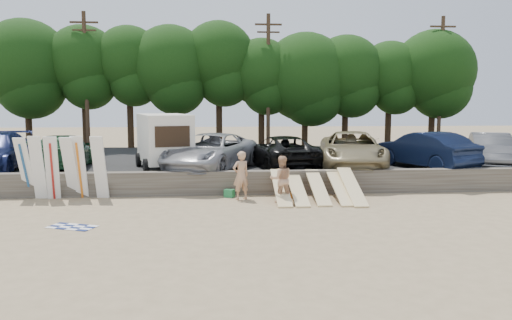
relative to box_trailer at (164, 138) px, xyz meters
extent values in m
plane|color=tan|center=(3.97, -6.16, -2.16)|extent=(120.00, 120.00, 0.00)
cube|color=#6B6356|center=(3.97, -3.16, -1.66)|extent=(44.00, 0.50, 1.00)
cube|color=#282828|center=(3.97, 4.34, -1.81)|extent=(44.00, 14.50, 0.70)
cylinder|color=#382616|center=(-10.34, 11.26, 0.45)|extent=(0.44, 0.44, 3.82)
sphere|color=#1E4614|center=(-10.34, 11.26, 4.18)|extent=(6.19, 6.19, 6.19)
cylinder|color=#382616|center=(-6.58, 11.44, 0.53)|extent=(0.44, 0.44, 3.99)
sphere|color=#1E4614|center=(-6.58, 11.44, 4.43)|extent=(5.02, 5.02, 5.02)
cylinder|color=#382616|center=(-3.52, 11.44, 0.58)|extent=(0.44, 0.44, 4.08)
sphere|color=#1E4614|center=(-3.52, 11.44, 4.56)|extent=(4.75, 4.75, 4.75)
cylinder|color=#382616|center=(-0.67, 11.26, 0.45)|extent=(0.44, 0.44, 3.83)
sphere|color=#1E4614|center=(-0.67, 11.26, 4.19)|extent=(5.59, 5.59, 5.59)
cylinder|color=#382616|center=(2.65, 11.44, 0.64)|extent=(0.44, 0.44, 4.19)
sphere|color=#1E4614|center=(2.65, 11.44, 4.74)|extent=(5.17, 5.17, 5.17)
cylinder|color=#382616|center=(5.64, 11.31, 0.31)|extent=(0.44, 0.44, 3.54)
sphere|color=#1E4614|center=(5.64, 11.31, 3.78)|extent=(4.76, 4.76, 4.76)
cylinder|color=#382616|center=(8.78, 11.44, 0.21)|extent=(0.44, 0.44, 3.33)
sphere|color=#1E4614|center=(8.78, 11.44, 3.46)|extent=(6.28, 6.28, 6.28)
cylinder|color=#382616|center=(11.69, 11.38, 0.32)|extent=(0.44, 0.44, 3.55)
sphere|color=#1E4614|center=(11.69, 11.38, 3.78)|extent=(5.32, 5.32, 5.32)
cylinder|color=#382616|center=(14.84, 11.28, 0.30)|extent=(0.44, 0.44, 3.51)
sphere|color=#1E4614|center=(14.84, 11.28, 3.73)|extent=(4.61, 4.61, 4.61)
cylinder|color=#382616|center=(17.90, 10.87, 0.36)|extent=(0.44, 0.44, 3.65)
sphere|color=#1E4614|center=(17.90, 10.87, 3.93)|extent=(5.77, 5.77, 5.77)
cylinder|color=#473321|center=(-6.03, 9.84, 3.04)|extent=(0.26, 0.26, 9.00)
cube|color=#473321|center=(-6.03, 9.84, 6.84)|extent=(1.80, 0.12, 0.12)
cube|color=#473321|center=(-6.03, 9.84, 6.34)|extent=(1.50, 0.10, 0.10)
cylinder|color=#473321|center=(5.97, 9.84, 3.04)|extent=(0.26, 0.26, 9.00)
cube|color=#473321|center=(5.97, 9.84, 6.84)|extent=(1.80, 0.12, 0.12)
cube|color=#473321|center=(5.97, 9.84, 6.34)|extent=(1.50, 0.10, 0.10)
cylinder|color=#473321|center=(17.97, 9.84, 3.04)|extent=(0.26, 0.26, 9.00)
cube|color=#473321|center=(17.97, 9.84, 6.84)|extent=(1.80, 0.12, 0.12)
cube|color=#473321|center=(17.97, 9.84, 6.34)|extent=(1.50, 0.10, 0.10)
cube|color=white|center=(0.00, 0.01, 0.02)|extent=(3.09, 4.49, 2.25)
cube|color=black|center=(0.57, -1.98, 0.23)|extent=(1.48, 0.46, 0.92)
cylinder|color=black|center=(-0.67, -1.57, -1.12)|extent=(0.38, 0.70, 0.67)
cylinder|color=black|center=(1.40, -0.97, -1.12)|extent=(0.38, 0.70, 0.67)
cylinder|color=black|center=(-1.40, 0.99, -1.12)|extent=(0.38, 0.70, 0.67)
cylinder|color=black|center=(0.66, 1.58, -1.12)|extent=(0.38, 0.70, 0.67)
imported|color=#14371F|center=(-4.81, 0.33, -0.64)|extent=(2.97, 5.89, 1.64)
imported|color=#A2A2A7|center=(2.20, -0.62, -0.60)|extent=(5.17, 6.82, 1.72)
imported|color=black|center=(5.67, 0.09, -0.68)|extent=(3.42, 5.94, 1.56)
imported|color=#92835D|center=(9.01, -0.40, -0.58)|extent=(4.01, 6.76, 1.76)
imported|color=black|center=(12.51, -0.68, -0.58)|extent=(3.77, 5.65, 1.76)
imported|color=#4D4F53|center=(16.02, -0.36, -0.63)|extent=(3.51, 5.31, 1.65)
cube|color=white|center=(-5.14, -3.56, -0.90)|extent=(0.63, 0.87, 2.51)
cube|color=white|center=(-4.62, -3.66, -0.88)|extent=(0.55, 0.59, 2.57)
cube|color=white|center=(-4.03, -3.80, -0.88)|extent=(0.59, 0.68, 2.55)
cube|color=white|center=(-3.37, -3.63, -0.90)|extent=(0.60, 0.81, 2.52)
cube|color=white|center=(-3.02, -3.62, -0.88)|extent=(0.55, 0.63, 2.56)
cube|color=white|center=(-2.18, -3.77, -0.89)|extent=(0.58, 0.70, 2.55)
cube|color=beige|center=(5.01, -4.66, -1.62)|extent=(0.56, 2.85, 1.08)
cube|color=beige|center=(5.67, -4.65, -1.70)|extent=(0.56, 2.90, 0.91)
cube|color=beige|center=(6.51, -4.56, -1.64)|extent=(0.56, 2.86, 1.03)
cube|color=beige|center=(7.38, -4.65, -1.65)|extent=(0.56, 2.87, 1.03)
cube|color=beige|center=(7.82, -4.85, -1.59)|extent=(0.56, 2.83, 1.14)
imported|color=tan|center=(3.45, -4.26, -1.19)|extent=(0.84, 0.72, 1.94)
imported|color=tan|center=(4.98, -5.00, -1.25)|extent=(0.92, 0.73, 1.83)
cube|color=#227F43|center=(3.00, -3.76, -2.00)|extent=(0.47, 0.43, 0.32)
cube|color=#C46617|center=(5.63, -4.10, -2.05)|extent=(0.35, 0.32, 0.22)
plane|color=white|center=(-2.04, -8.29, -2.15)|extent=(1.95, 1.95, 0.00)
camera|label=1|loc=(2.54, -23.95, 1.75)|focal=35.00mm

